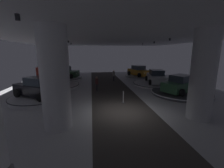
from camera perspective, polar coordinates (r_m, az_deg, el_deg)
ground at (r=10.85m, az=4.28°, el=-10.62°), size 24.00×44.00×0.06m
ceiling_with_spotlights at (r=10.12m, az=4.79°, el=19.96°), size 24.00×44.00×0.39m
column_right at (r=10.63m, az=31.25°, el=2.74°), size 1.44×1.44×5.50m
column_left at (r=8.51m, az=-20.85°, el=1.82°), size 1.52×1.52×5.50m
display_platform_deep_right at (r=25.57m, az=10.11°, el=2.82°), size 4.53×4.53×0.29m
display_car_deep_right at (r=25.47m, az=10.14°, el=4.82°), size 3.27×4.56×1.71m
display_platform_deep_left at (r=24.46m, az=-17.48°, el=2.09°), size 5.22×5.22×0.33m
display_car_deep_left at (r=24.34m, az=-17.68°, el=4.20°), size 4.53×3.08×1.71m
display_platform_far_right at (r=20.19m, az=16.28°, el=0.09°), size 5.76×5.76×0.28m
display_car_far_right at (r=20.00m, az=16.44°, el=2.55°), size 2.90×4.48×1.71m
display_platform_far_left at (r=19.38m, az=-20.80°, el=-0.60°), size 5.68×5.68×0.34m
pickup_truck_far_left at (r=18.89m, az=-21.34°, el=2.41°), size 3.02×5.46×2.30m
display_platform_mid_left at (r=14.71m, az=-25.99°, el=-4.79°), size 4.79×4.79×0.37m
display_car_mid_left at (r=14.46m, az=-26.25°, el=-1.26°), size 4.50×3.82×1.71m
display_platform_mid_right at (r=16.58m, az=24.74°, el=-3.08°), size 5.80×5.80×0.26m
display_car_mid_right at (r=16.37m, az=24.95°, el=-0.12°), size 4.57×3.50×1.71m
visitor_walking_near at (r=16.40m, az=-5.82°, el=0.53°), size 0.32×0.32×1.59m
visitor_walking_far at (r=21.82m, az=0.68°, el=3.43°), size 0.32×0.32×1.59m
stanchion_a at (r=12.54m, az=4.31°, el=-5.55°), size 0.28×0.28×1.01m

